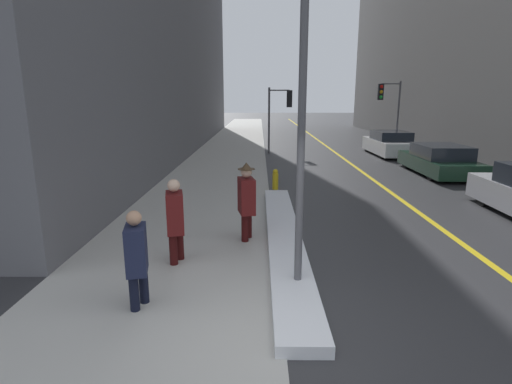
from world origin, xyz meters
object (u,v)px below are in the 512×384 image
Objects in this scene: pedestrian_nearside at (137,255)px; traffic_light_near at (282,106)px; pedestrian_trailing at (175,217)px; parked_car_dark_green at (439,160)px; traffic_light_far at (388,101)px; lamp_post at (303,82)px; parked_car_white at (390,144)px; pedestrian_in_glasses at (247,198)px; fire_hydrant at (275,179)px.

traffic_light_near is at bearing 157.77° from pedestrian_nearside.
pedestrian_trailing reaches higher than parked_car_dark_green.
traffic_light_far is 18.98m from pedestrian_trailing.
parked_car_white is at bearing 67.63° from lamp_post.
parked_car_dark_green is at bearing 88.70° from traffic_light_far.
lamp_post reaches higher than pedestrian_in_glasses.
pedestrian_in_glasses is at bearing -92.55° from traffic_light_near.
traffic_light_far is (6.79, 17.70, -0.39)m from lamp_post.
fire_hydrant is (-6.74, -2.80, -0.22)m from parked_car_dark_green.
traffic_light_near is at bearing 81.89° from parked_car_white.
parked_car_white is (8.81, 16.17, -0.21)m from pedestrian_nearside.
traffic_light_near is 0.90× the size of traffic_light_far.
pedestrian_trailing is 1.78m from pedestrian_in_glasses.
traffic_light_far is 3.11m from parked_car_white.
lamp_post is 3.70× the size of pedestrian_nearside.
parked_car_dark_green is (-0.13, -7.63, -2.30)m from traffic_light_far.
lamp_post reaches higher than traffic_light_far.
parked_car_white is (8.59, 14.51, -0.27)m from pedestrian_trailing.
traffic_light_far reaches higher than pedestrian_in_glasses.
parked_car_dark_green is 7.30m from fire_hydrant.
fire_hydrant is at bearing 158.43° from pedestrian_in_glasses.
pedestrian_trailing is 6.55m from fire_hydrant.
pedestrian_nearside is at bearing -39.51° from pedestrian_in_glasses.
pedestrian_in_glasses is (1.50, 2.90, 0.11)m from pedestrian_nearside.
traffic_light_far is 2.47× the size of pedestrian_trailing.
parked_car_dark_green is (7.56, 7.75, -0.37)m from pedestrian_in_glasses.
pedestrian_in_glasses is at bearing 150.17° from parked_car_white.
parked_car_white is at bearing 137.22° from pedestrian_trailing.
lamp_post is 3.22× the size of pedestrian_in_glasses.
pedestrian_nearside is (-3.00, -16.90, -1.76)m from traffic_light_near.
parked_car_dark_green is 1.04× the size of parked_car_white.
traffic_light_near is 0.85× the size of parked_car_white.
traffic_light_near reaches higher than pedestrian_in_glasses.
pedestrian_in_glasses is at bearing 111.15° from lamp_post.
pedestrian_trailing is at bearing -108.74° from fire_hydrant.
lamp_post is 3.44× the size of pedestrian_trailing.
pedestrian_trailing is (-2.17, 1.08, -2.36)m from lamp_post.
traffic_light_near reaches higher than parked_car_dark_green.
pedestrian_in_glasses is (1.28, 1.24, 0.05)m from pedestrian_trailing.
lamp_post is 3.39m from pedestrian_in_glasses.
parked_car_white is at bearing 52.07° from fire_hydrant.
pedestrian_trailing is 2.29× the size of fire_hydrant.
pedestrian_trailing is 16.86m from parked_car_white.
traffic_light_near is 6.17m from parked_car_white.
parked_car_white is 10.56m from fire_hydrant.
fire_hydrant is (2.10, 6.18, -0.54)m from pedestrian_trailing.
traffic_light_near is at bearing 12.26° from traffic_light_far.
lamp_post is at bearing 68.66° from traffic_light_far.
pedestrian_trailing reaches higher than fire_hydrant.
traffic_light_far reaches higher than parked_car_white.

